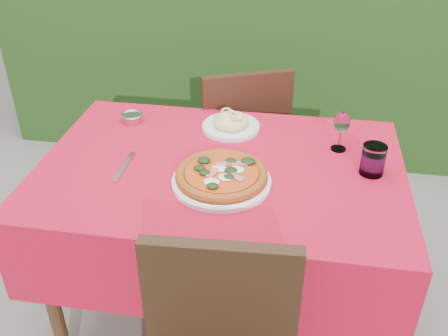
% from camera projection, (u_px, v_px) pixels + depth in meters
% --- Properties ---
extents(ground, '(60.00, 60.00, 0.00)m').
position_uv_depth(ground, '(221.00, 313.00, 2.13)').
color(ground, '#66625C').
rests_on(ground, ground).
extents(hedge, '(3.20, 0.55, 1.78)m').
position_uv_depth(hedge, '(265.00, 3.00, 2.93)').
color(hedge, black).
rests_on(hedge, ground).
extents(dining_table, '(1.26, 0.86, 0.75)m').
position_uv_depth(dining_table, '(221.00, 200.00, 1.81)').
color(dining_table, '#472717').
rests_on(dining_table, ground).
extents(chair_far, '(0.52, 0.52, 0.88)m').
position_uv_depth(chair_far, '(241.00, 141.00, 2.36)').
color(chair_far, black).
rests_on(chair_far, ground).
extents(pizza_plate, '(0.32, 0.32, 0.06)m').
position_uv_depth(pizza_plate, '(222.00, 177.00, 1.61)').
color(pizza_plate, white).
rests_on(pizza_plate, dining_table).
extents(pasta_plate, '(0.23, 0.23, 0.06)m').
position_uv_depth(pasta_plate, '(231.00, 123.00, 1.94)').
color(pasta_plate, silver).
rests_on(pasta_plate, dining_table).
extents(water_glass, '(0.08, 0.08, 0.11)m').
position_uv_depth(water_glass, '(373.00, 161.00, 1.66)').
color(water_glass, silver).
rests_on(water_glass, dining_table).
extents(wine_glass, '(0.06, 0.06, 0.15)m').
position_uv_depth(wine_glass, '(342.00, 124.00, 1.76)').
color(wine_glass, silver).
rests_on(wine_glass, dining_table).
extents(fork, '(0.03, 0.21, 0.01)m').
position_uv_depth(fork, '(122.00, 169.00, 1.70)').
color(fork, '#B7B7BE').
rests_on(fork, dining_table).
extents(steel_ramekin, '(0.08, 0.08, 0.03)m').
position_uv_depth(steel_ramekin, '(132.00, 118.00, 2.00)').
color(steel_ramekin, '#B8B8BF').
rests_on(steel_ramekin, dining_table).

